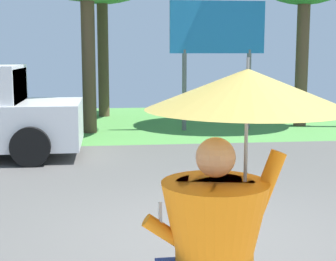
% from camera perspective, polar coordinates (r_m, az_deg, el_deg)
% --- Properties ---
extents(ground_plane, '(40.00, 22.00, 0.20)m').
position_cam_1_polar(ground_plane, '(9.16, -0.00, -5.25)').
color(ground_plane, '#565451').
extents(monk_pedestrian, '(1.13, 1.11, 2.13)m').
position_cam_1_polar(monk_pedestrian, '(2.97, 6.03, -11.26)').
color(monk_pedestrian, orange).
rests_on(monk_pedestrian, ground_plane).
extents(roadside_billboard, '(2.60, 0.12, 3.50)m').
position_cam_1_polar(roadside_billboard, '(14.36, 5.44, 10.22)').
color(roadside_billboard, slate).
rests_on(roadside_billboard, ground_plane).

